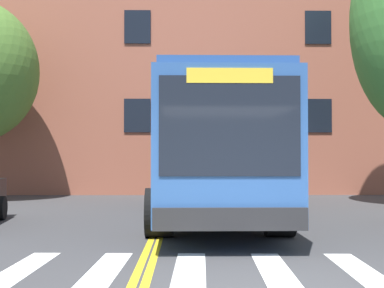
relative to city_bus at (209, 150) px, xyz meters
name	(u,v)px	position (x,y,z in m)	size (l,w,h in m)	color
crosswalk	(190,272)	(-0.57, -6.87, -1.78)	(12.40, 3.20, 0.01)	white
lane_line_yellow_inner	(169,197)	(-1.29, 7.13, -1.78)	(0.12, 36.00, 0.01)	gold
lane_line_yellow_outer	(173,197)	(-1.13, 7.13, -1.78)	(0.12, 36.00, 0.01)	gold
city_bus	(209,150)	(0.00, 0.00, 0.00)	(3.04, 11.70, 3.25)	#2D5699
car_tan_behind_bus	(229,175)	(1.33, 9.86, -1.01)	(2.60, 4.92, 1.69)	tan
traffic_light_overhead	(248,106)	(1.24, 1.83, 1.35)	(0.49, 3.44, 4.61)	#28282D
building_facade	(146,57)	(-2.66, 12.50, 4.85)	(37.84, 9.20, 13.25)	#9E5642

